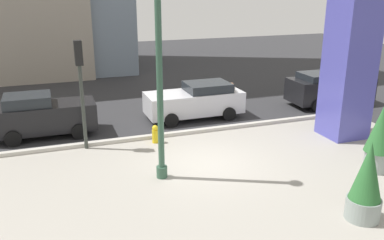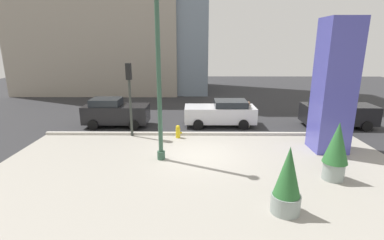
{
  "view_description": "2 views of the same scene",
  "coord_description": "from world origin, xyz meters",
  "px_view_note": "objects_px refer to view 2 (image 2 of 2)",
  "views": [
    {
      "loc": [
        -4.99,
        -12.49,
        6.05
      ],
      "look_at": [
        -0.17,
        1.0,
        1.35
      ],
      "focal_mm": 38.37,
      "sensor_mm": 36.0,
      "label": 1
    },
    {
      "loc": [
        -0.24,
        -12.9,
        5.23
      ],
      "look_at": [
        -0.35,
        0.6,
        1.59
      ],
      "focal_mm": 26.68,
      "sensor_mm": 36.0,
      "label": 2
    }
  ],
  "objects_px": {
    "lamp_post": "(159,84)",
    "potted_plant_near_left": "(336,150)",
    "fire_hydrant": "(178,132)",
    "car_curb_east": "(337,113)",
    "car_far_lane": "(115,112)",
    "car_curb_west": "(221,113)",
    "potted_plant_near_right": "(287,182)",
    "traffic_light_corner": "(129,87)",
    "art_pillar_blue": "(334,87)",
    "pedestrian_crossing": "(248,113)"
  },
  "relations": [
    {
      "from": "lamp_post",
      "to": "potted_plant_near_left",
      "type": "height_order",
      "value": "lamp_post"
    },
    {
      "from": "fire_hydrant",
      "to": "car_curb_east",
      "type": "bearing_deg",
      "value": 13.01
    },
    {
      "from": "car_far_lane",
      "to": "lamp_post",
      "type": "bearing_deg",
      "value": -57.03
    },
    {
      "from": "car_curb_east",
      "to": "car_curb_west",
      "type": "bearing_deg",
      "value": 177.97
    },
    {
      "from": "potted_plant_near_right",
      "to": "traffic_light_corner",
      "type": "relative_size",
      "value": 0.54
    },
    {
      "from": "lamp_post",
      "to": "fire_hydrant",
      "type": "relative_size",
      "value": 9.66
    },
    {
      "from": "traffic_light_corner",
      "to": "potted_plant_near_left",
      "type": "bearing_deg",
      "value": -30.73
    },
    {
      "from": "art_pillar_blue",
      "to": "potted_plant_near_right",
      "type": "distance_m",
      "value": 7.1
    },
    {
      "from": "car_far_lane",
      "to": "car_curb_west",
      "type": "xyz_separation_m",
      "value": [
        6.87,
        0.21,
        -0.06
      ]
    },
    {
      "from": "fire_hydrant",
      "to": "car_curb_east",
      "type": "relative_size",
      "value": 0.17
    },
    {
      "from": "potted_plant_near_left",
      "to": "potted_plant_near_right",
      "type": "xyz_separation_m",
      "value": [
        -2.6,
        -2.31,
        -0.17
      ]
    },
    {
      "from": "potted_plant_near_left",
      "to": "potted_plant_near_right",
      "type": "bearing_deg",
      "value": -138.33
    },
    {
      "from": "lamp_post",
      "to": "car_curb_east",
      "type": "distance_m",
      "value": 12.3
    },
    {
      "from": "art_pillar_blue",
      "to": "pedestrian_crossing",
      "type": "relative_size",
      "value": 3.8
    },
    {
      "from": "lamp_post",
      "to": "fire_hydrant",
      "type": "xyz_separation_m",
      "value": [
        0.61,
        3.14,
        -3.17
      ]
    },
    {
      "from": "traffic_light_corner",
      "to": "car_curb_east",
      "type": "height_order",
      "value": "traffic_light_corner"
    },
    {
      "from": "art_pillar_blue",
      "to": "pedestrian_crossing",
      "type": "xyz_separation_m",
      "value": [
        -3.29,
        4.0,
        -2.26
      ]
    },
    {
      "from": "potted_plant_near_right",
      "to": "pedestrian_crossing",
      "type": "height_order",
      "value": "potted_plant_near_right"
    },
    {
      "from": "potted_plant_near_left",
      "to": "traffic_light_corner",
      "type": "xyz_separation_m",
      "value": [
        -9.13,
        5.43,
        1.61
      ]
    },
    {
      "from": "traffic_light_corner",
      "to": "car_far_lane",
      "type": "relative_size",
      "value": 1.02
    },
    {
      "from": "art_pillar_blue",
      "to": "fire_hydrant",
      "type": "bearing_deg",
      "value": 166.66
    },
    {
      "from": "fire_hydrant",
      "to": "potted_plant_near_left",
      "type": "bearing_deg",
      "value": -38.44
    },
    {
      "from": "car_far_lane",
      "to": "pedestrian_crossing",
      "type": "bearing_deg",
      "value": -1.3
    },
    {
      "from": "car_curb_east",
      "to": "pedestrian_crossing",
      "type": "bearing_deg",
      "value": -178.55
    },
    {
      "from": "potted_plant_near_right",
      "to": "car_curb_east",
      "type": "relative_size",
      "value": 0.5
    },
    {
      "from": "potted_plant_near_left",
      "to": "car_curb_west",
      "type": "xyz_separation_m",
      "value": [
        -3.75,
        7.7,
        -0.39
      ]
    },
    {
      "from": "art_pillar_blue",
      "to": "car_curb_west",
      "type": "xyz_separation_m",
      "value": [
        -4.96,
        4.41,
        -2.35
      ]
    },
    {
      "from": "art_pillar_blue",
      "to": "potted_plant_near_left",
      "type": "distance_m",
      "value": 4.01
    },
    {
      "from": "potted_plant_near_right",
      "to": "pedestrian_crossing",
      "type": "bearing_deg",
      "value": 86.89
    },
    {
      "from": "traffic_light_corner",
      "to": "potted_plant_near_right",
      "type": "bearing_deg",
      "value": -49.84
    },
    {
      "from": "fire_hydrant",
      "to": "car_curb_east",
      "type": "height_order",
      "value": "car_curb_east"
    },
    {
      "from": "potted_plant_near_left",
      "to": "lamp_post",
      "type": "bearing_deg",
      "value": 164.4
    },
    {
      "from": "potted_plant_near_left",
      "to": "car_curb_west",
      "type": "height_order",
      "value": "potted_plant_near_left"
    },
    {
      "from": "potted_plant_near_right",
      "to": "potted_plant_near_left",
      "type": "bearing_deg",
      "value": 41.67
    },
    {
      "from": "car_far_lane",
      "to": "potted_plant_near_right",
      "type": "bearing_deg",
      "value": -50.69
    },
    {
      "from": "traffic_light_corner",
      "to": "car_curb_west",
      "type": "bearing_deg",
      "value": 22.88
    },
    {
      "from": "fire_hydrant",
      "to": "car_curb_west",
      "type": "height_order",
      "value": "car_curb_west"
    },
    {
      "from": "art_pillar_blue",
      "to": "pedestrian_crossing",
      "type": "distance_m",
      "value": 5.65
    },
    {
      "from": "lamp_post",
      "to": "potted_plant_near_right",
      "type": "xyz_separation_m",
      "value": [
        4.44,
        -4.28,
        -2.47
      ]
    },
    {
      "from": "potted_plant_near_right",
      "to": "traffic_light_corner",
      "type": "distance_m",
      "value": 10.28
    },
    {
      "from": "lamp_post",
      "to": "pedestrian_crossing",
      "type": "distance_m",
      "value": 7.73
    },
    {
      "from": "traffic_light_corner",
      "to": "car_curb_west",
      "type": "height_order",
      "value": "traffic_light_corner"
    },
    {
      "from": "fire_hydrant",
      "to": "car_curb_east",
      "type": "distance_m",
      "value": 10.37
    },
    {
      "from": "lamp_post",
      "to": "art_pillar_blue",
      "type": "bearing_deg",
      "value": 9.12
    },
    {
      "from": "car_curb_east",
      "to": "potted_plant_near_right",
      "type": "bearing_deg",
      "value": -122.74
    },
    {
      "from": "fire_hydrant",
      "to": "car_far_lane",
      "type": "relative_size",
      "value": 0.18
    },
    {
      "from": "car_far_lane",
      "to": "car_curb_east",
      "type": "relative_size",
      "value": 0.92
    },
    {
      "from": "fire_hydrant",
      "to": "art_pillar_blue",
      "type": "bearing_deg",
      "value": -13.34
    },
    {
      "from": "potted_plant_near_left",
      "to": "potted_plant_near_right",
      "type": "height_order",
      "value": "potted_plant_near_left"
    },
    {
      "from": "potted_plant_near_left",
      "to": "potted_plant_near_right",
      "type": "relative_size",
      "value": 1.05
    }
  ]
}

